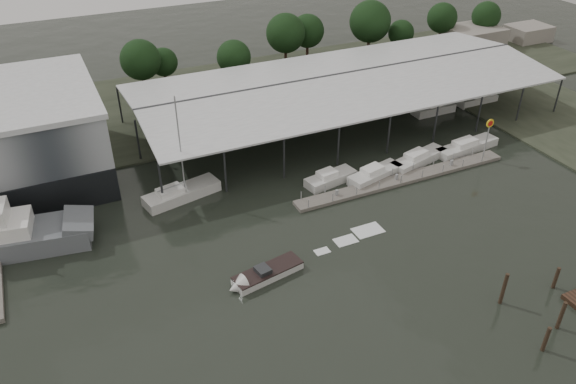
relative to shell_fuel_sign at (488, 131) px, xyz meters
name	(u,v)px	position (x,y,z in m)	size (l,w,h in m)	color
ground	(333,265)	(-27.00, -9.99, -3.93)	(200.00, 200.00, 0.00)	black
land_strip_far	(199,102)	(-27.00, 32.01, -3.83)	(140.00, 30.00, 0.30)	#3D4332
covered_boat_shed	(345,78)	(-10.00, 18.01, 2.20)	(58.24, 24.00, 6.96)	silver
floating_dock	(403,179)	(-12.00, 0.01, -3.72)	(28.00, 2.00, 1.40)	slate
shell_fuel_sign	(488,131)	(0.00, 0.00, 0.00)	(1.10, 0.18, 5.55)	#999C9E
distant_commercial_buildings	(490,36)	(32.03, 34.70, -2.08)	(22.00, 8.00, 4.00)	gray
grey_trawler	(5,237)	(-54.77, 5.46, -2.35)	(16.89, 7.15, 8.84)	#5B5F64
white_sailboat	(181,193)	(-36.84, 7.33, -3.28)	(9.03, 4.40, 12.36)	silver
speedboat_underway	(262,276)	(-33.84, -9.02, -3.53)	(18.35, 5.12, 2.00)	silver
moored_cruiser_0	(330,178)	(-20.09, 3.22, -3.31)	(6.61, 3.30, 1.70)	silver
moored_cruiser_1	(375,174)	(-14.81, 1.82, -3.31)	(7.64, 3.86, 1.70)	silver
moored_cruiser_2	(418,159)	(-7.94, 2.71, -3.31)	(8.65, 4.21, 1.70)	silver
moored_cruiser_3	(467,147)	(-0.38, 2.70, -3.31)	(9.39, 3.20, 1.70)	silver
mooring_pilings	(559,316)	(-13.90, -24.74, -2.87)	(6.79, 7.79, 3.89)	#37291B
horizon_tree_line	(324,33)	(-2.55, 37.78, 2.05)	(71.17, 11.71, 10.76)	#311E16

